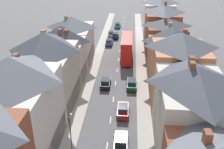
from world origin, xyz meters
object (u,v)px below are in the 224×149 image
(car_parked_left_b, at_px, (115,36))
(car_mid_white, at_px, (123,110))
(car_far_grey, at_px, (132,84))
(double_decker_bus_lead, at_px, (127,48))
(car_parked_right_b, at_px, (109,42))
(car_mid_black, at_px, (118,25))
(street_lamp, at_px, (71,132))
(car_near_blue, at_px, (105,82))
(car_parked_left_a, at_px, (121,142))
(car_parked_right_a, at_px, (111,34))

(car_parked_left_b, bearing_deg, car_mid_white, -84.67)
(car_parked_left_b, xyz_separation_m, car_far_grey, (4.90, -29.62, 0.01))
(double_decker_bus_lead, xyz_separation_m, car_parked_right_b, (-4.89, 9.51, -1.97))
(double_decker_bus_lead, xyz_separation_m, car_far_grey, (1.31, -14.08, -1.97))
(car_parked_left_b, bearing_deg, car_mid_black, 90.00)
(car_mid_black, bearing_deg, street_lamp, -92.38)
(car_far_grey, bearing_deg, car_near_blue, 178.37)
(car_parked_left_b, height_order, car_parked_right_b, car_parked_right_b)
(car_mid_black, relative_size, car_far_grey, 0.92)
(double_decker_bus_lead, relative_size, car_mid_white, 2.65)
(car_parked_left_a, distance_m, street_lamp, 6.71)
(car_parked_left_a, height_order, car_parked_left_b, car_parked_left_b)
(car_far_grey, height_order, car_parked_right_b, car_parked_right_b)
(car_parked_left_a, bearing_deg, car_mid_black, 93.59)
(car_far_grey, bearing_deg, car_parked_left_a, -94.54)
(car_far_grey, bearing_deg, car_parked_right_b, 104.73)
(car_mid_white, relative_size, street_lamp, 0.74)
(car_near_blue, distance_m, car_far_grey, 4.90)
(car_mid_white, bearing_deg, car_near_blue, 111.55)
(car_mid_black, height_order, car_parked_left_b, car_parked_left_b)
(car_parked_left_a, bearing_deg, car_parked_left_b, 94.48)
(car_mid_black, distance_m, car_parked_right_b, 17.52)
(car_near_blue, height_order, car_mid_white, car_mid_white)
(car_parked_left_a, height_order, car_mid_white, car_mid_white)
(car_parked_right_a, xyz_separation_m, car_parked_right_b, (0.00, -7.62, 0.00))
(car_parked_right_a, bearing_deg, double_decker_bus_lead, -74.07)
(double_decker_bus_lead, height_order, car_far_grey, double_decker_bus_lead)
(car_mid_black, bearing_deg, car_parked_left_b, -90.00)
(car_parked_left_b, relative_size, car_parked_right_b, 0.98)
(car_near_blue, xyz_separation_m, car_parked_right_b, (-1.30, 23.45, 0.03))
(double_decker_bus_lead, distance_m, car_parked_left_b, 16.07)
(car_near_blue, xyz_separation_m, car_mid_black, (-0.00, 40.91, 0.02))
(car_mid_black, relative_size, car_mid_white, 0.98)
(street_lamp, bearing_deg, car_parked_right_b, 88.42)
(car_parked_right_a, relative_size, car_far_grey, 0.98)
(car_far_grey, bearing_deg, car_mid_white, -98.24)
(double_decker_bus_lead, distance_m, car_far_grey, 14.27)
(car_mid_white, distance_m, street_lamp, 11.10)
(car_mid_white, xyz_separation_m, car_far_grey, (1.30, 8.97, -0.01))
(car_near_blue, height_order, car_parked_left_b, car_parked_left_b)
(car_near_blue, distance_m, car_parked_right_a, 31.10)
(car_mid_black, bearing_deg, car_parked_right_b, -94.26)
(car_parked_left_a, relative_size, car_far_grey, 0.90)
(car_mid_black, xyz_separation_m, street_lamp, (-2.45, -59.03, 2.41))
(car_far_grey, xyz_separation_m, street_lamp, (-7.35, -17.98, 2.40))
(car_near_blue, xyz_separation_m, car_parked_left_a, (3.60, -16.51, 0.02))
(car_parked_right_a, bearing_deg, car_mid_black, 82.48)
(car_parked_right_b, relative_size, street_lamp, 0.72)
(double_decker_bus_lead, relative_size, car_mid_black, 2.70)
(double_decker_bus_lead, height_order, car_parked_left_b, double_decker_bus_lead)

